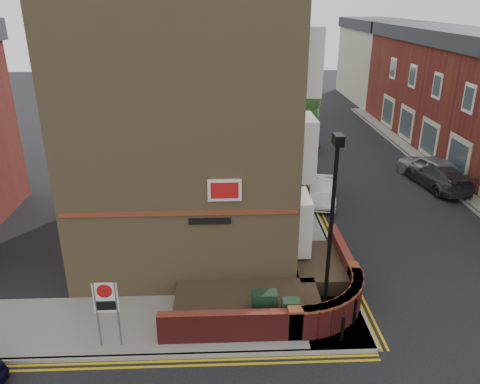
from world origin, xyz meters
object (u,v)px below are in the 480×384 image
(utility_cabinet_large, at_px, (264,308))
(zone_sign, at_px, (106,303))
(lamppost, at_px, (330,235))
(silver_car_near, at_px, (322,191))

(utility_cabinet_large, bearing_deg, zone_sign, -170.31)
(zone_sign, bearing_deg, lamppost, 6.07)
(zone_sign, relative_size, silver_car_near, 0.60)
(utility_cabinet_large, height_order, silver_car_near, utility_cabinet_large)
(lamppost, relative_size, utility_cabinet_large, 5.25)
(lamppost, distance_m, zone_sign, 6.85)
(silver_car_near, bearing_deg, zone_sign, -118.82)
(zone_sign, height_order, silver_car_near, zone_sign)
(lamppost, bearing_deg, utility_cabinet_large, 176.99)
(lamppost, height_order, utility_cabinet_large, lamppost)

